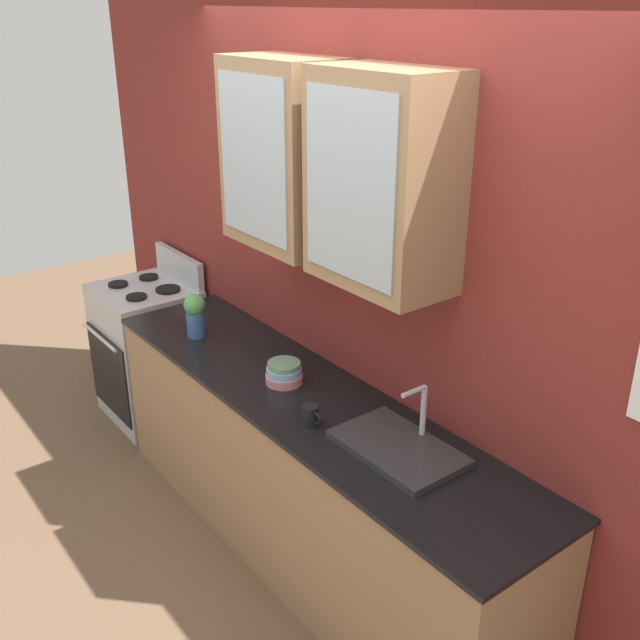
# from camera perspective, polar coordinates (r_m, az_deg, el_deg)

# --- Properties ---
(ground_plane) EXTENTS (10.00, 10.00, 0.00)m
(ground_plane) POSITION_cam_1_polar(r_m,az_deg,el_deg) (3.85, -1.13, -17.40)
(ground_plane) COLOR brown
(back_wall_unit) EXTENTS (4.97, 0.43, 2.56)m
(back_wall_unit) POSITION_cam_1_polar(r_m,az_deg,el_deg) (3.29, 3.09, 3.62)
(back_wall_unit) COLOR maroon
(back_wall_unit) RESTS_ON ground_plane
(counter) EXTENTS (2.64, 0.61, 0.89)m
(counter) POSITION_cam_1_polar(r_m,az_deg,el_deg) (3.58, -1.19, -12.03)
(counter) COLOR #93704C
(counter) RESTS_ON ground_plane
(stove_range) EXTENTS (0.60, 0.60, 1.07)m
(stove_range) POSITION_cam_1_polar(r_m,az_deg,el_deg) (4.86, -13.08, -2.37)
(stove_range) COLOR silver
(stove_range) RESTS_ON ground_plane
(sink_faucet) EXTENTS (0.52, 0.32, 0.26)m
(sink_faucet) POSITION_cam_1_polar(r_m,az_deg,el_deg) (2.96, 6.12, -9.74)
(sink_faucet) COLOR #2D2D30
(sink_faucet) RESTS_ON counter
(bowl_stack) EXTENTS (0.18, 0.18, 0.10)m
(bowl_stack) POSITION_cam_1_polar(r_m,az_deg,el_deg) (3.43, -2.83, -4.12)
(bowl_stack) COLOR #D87F84
(bowl_stack) RESTS_ON counter
(vase) EXTENTS (0.11, 0.11, 0.24)m
(vase) POSITION_cam_1_polar(r_m,az_deg,el_deg) (3.91, -9.65, 0.47)
(vase) COLOR #33598C
(vase) RESTS_ON counter
(cup_near_sink) EXTENTS (0.11, 0.07, 0.09)m
(cup_near_sink) POSITION_cam_1_polar(r_m,az_deg,el_deg) (3.10, -0.75, -7.40)
(cup_near_sink) COLOR black
(cup_near_sink) RESTS_ON counter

